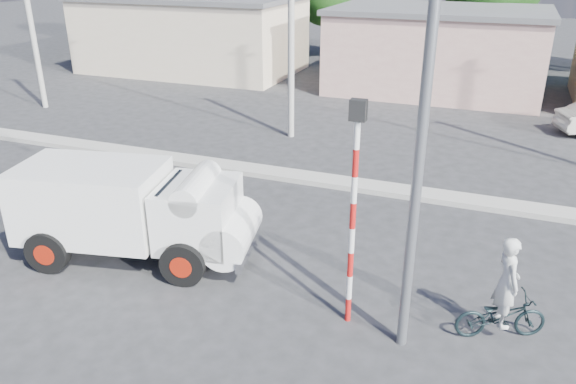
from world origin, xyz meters
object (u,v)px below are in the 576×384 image
(traffic_pole, at_px, (354,198))
(streetlight, at_px, (417,70))
(truck, at_px, (136,210))
(bicycle, at_px, (501,316))
(cyclist, at_px, (504,296))

(traffic_pole, height_order, streetlight, streetlight)
(truck, xyz_separation_m, bicycle, (7.89, -0.06, -0.78))
(streetlight, bearing_deg, truck, 171.56)
(cyclist, distance_m, streetlight, 4.54)
(streetlight, bearing_deg, traffic_pole, 162.27)
(truck, xyz_separation_m, cyclist, (7.89, -0.06, -0.35))
(bicycle, height_order, traffic_pole, traffic_pole)
(truck, relative_size, bicycle, 3.34)
(truck, height_order, traffic_pole, traffic_pole)
(cyclist, relative_size, traffic_pole, 0.40)
(truck, xyz_separation_m, traffic_pole, (5.15, -0.60, 1.37))
(traffic_pole, bearing_deg, truck, 173.32)
(bicycle, bearing_deg, streetlight, 91.65)
(truck, relative_size, streetlight, 0.62)
(truck, bearing_deg, traffic_pole, -18.32)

